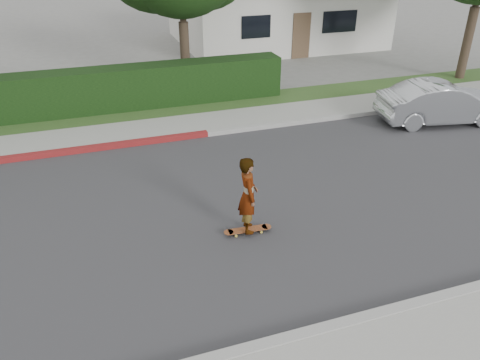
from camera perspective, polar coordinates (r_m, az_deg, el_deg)
The scene contains 11 objects.
ground at distance 10.56m, azimuth -3.43°, elevation -3.56°, with size 120.00×120.00×0.00m, color slate.
road at distance 10.56m, azimuth -3.43°, elevation -3.53°, with size 60.00×8.00×0.01m, color #2D2D30.
curb_near at distance 7.51m, azimuth 5.54°, elevation -18.92°, with size 60.00×0.20×0.15m, color #9E9E99.
curb_far at distance 14.10m, azimuth -7.97°, elevation 5.12°, with size 60.00×0.20×0.15m, color #9E9E99.
sidewalk_far at distance 14.92m, azimuth -8.67°, elevation 6.35°, with size 60.00×1.60×0.12m, color gray.
planting_strip at distance 16.40m, azimuth -9.75°, elevation 8.28°, with size 60.00×1.60×0.10m, color #2D4C1E.
hedge at distance 16.61m, azimuth -20.68°, elevation 9.67°, with size 15.00×1.00×1.50m, color black.
house at distance 26.95m, azimuth 4.13°, elevation 20.90°, with size 10.60×8.60×4.30m.
skateboard at distance 9.71m, azimuth 0.95°, elevation -6.08°, with size 1.02×0.27×0.09m.
skateboarder at distance 9.26m, azimuth 0.99°, elevation -1.84°, with size 0.59×0.39×1.63m, color white.
car_silver at distance 16.43m, azimuth 23.45°, elevation 8.63°, with size 1.40×4.03×1.33m, color silver.
Camera 1 is at (-2.27, -8.68, 5.58)m, focal length 35.00 mm.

